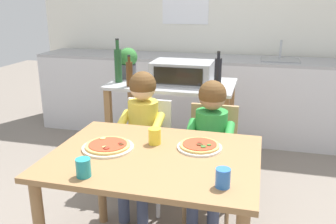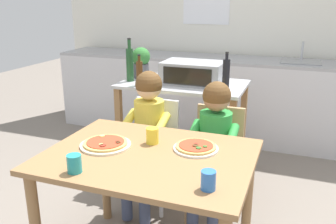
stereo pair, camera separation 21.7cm
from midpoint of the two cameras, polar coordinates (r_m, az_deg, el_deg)
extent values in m
plane|color=slate|center=(3.25, 1.54, -11.17)|extent=(10.71, 10.71, 0.00)
cube|color=white|center=(4.50, 6.66, 14.75)|extent=(4.56, 0.12, 2.70)
cube|color=silver|center=(4.24, 5.44, 2.15)|extent=(4.10, 0.60, 0.88)
cube|color=#9E9EA3|center=(4.14, 5.62, 8.26)|extent=(4.10, 0.60, 0.03)
cube|color=gray|center=(4.09, 15.70, 7.77)|extent=(0.40, 0.33, 0.02)
cylinder|color=#B7BABF|center=(4.19, 15.81, 9.40)|extent=(0.02, 0.02, 0.20)
cube|color=#B7BABF|center=(3.05, -1.32, 4.39)|extent=(1.03, 0.61, 0.02)
cube|color=olive|center=(3.23, -1.25, -5.32)|extent=(0.95, 0.57, 0.02)
cube|color=olive|center=(3.11, -11.09, -4.19)|extent=(0.05, 0.05, 0.85)
cube|color=olive|center=(2.85, 6.53, -6.03)|extent=(0.05, 0.05, 0.85)
cube|color=olive|center=(3.57, -7.45, -1.14)|extent=(0.05, 0.05, 0.85)
cube|color=olive|center=(3.34, 7.86, -2.45)|extent=(0.05, 0.05, 0.85)
cube|color=#999BA0|center=(3.02, 0.21, 6.23)|extent=(0.49, 0.33, 0.18)
cube|color=black|center=(2.86, -0.63, 5.59)|extent=(0.39, 0.01, 0.14)
cylinder|color=black|center=(2.83, 2.73, 4.32)|extent=(0.02, 0.01, 0.02)
cylinder|color=#4C2D14|center=(2.93, -8.19, 5.86)|extent=(0.05, 0.05, 0.20)
cylinder|color=#4C2D14|center=(2.91, -8.29, 8.17)|extent=(0.02, 0.02, 0.04)
cylinder|color=black|center=(2.90, -8.31, 8.70)|extent=(0.02, 0.02, 0.01)
cylinder|color=black|center=(2.72, 5.54, 5.69)|extent=(0.05, 0.05, 0.26)
cylinder|color=black|center=(2.69, 5.64, 8.78)|extent=(0.02, 0.02, 0.04)
cylinder|color=black|center=(2.68, 5.65, 9.33)|extent=(0.02, 0.02, 0.01)
cylinder|color=#1E4723|center=(3.08, -9.83, 7.12)|extent=(0.06, 0.06, 0.27)
cylinder|color=#1E4723|center=(3.06, -10.00, 10.34)|extent=(0.03, 0.03, 0.07)
cylinder|color=black|center=(3.05, -10.05, 11.14)|extent=(0.03, 0.03, 0.01)
cylinder|color=#4C4C51|center=(3.24, -8.12, 6.33)|extent=(0.14, 0.14, 0.12)
sphere|color=#337533|center=(3.21, -8.21, 8.48)|extent=(0.16, 0.16, 0.16)
cube|color=olive|center=(2.00, -5.30, -7.08)|extent=(1.13, 0.85, 0.03)
cylinder|color=olive|center=(2.65, -12.81, -9.92)|extent=(0.06, 0.06, 0.72)
cylinder|color=olive|center=(2.40, 9.74, -12.83)|extent=(0.06, 0.06, 0.72)
cube|color=silver|center=(2.76, -6.02, -6.51)|extent=(0.36, 0.36, 0.04)
cube|color=silver|center=(2.83, -5.02, -1.73)|extent=(0.34, 0.03, 0.38)
cylinder|color=silver|center=(2.69, -3.94, -12.41)|extent=(0.03, 0.03, 0.42)
cylinder|color=silver|center=(2.79, -9.91, -11.48)|extent=(0.03, 0.03, 0.42)
cylinder|color=silver|center=(2.94, -2.08, -9.60)|extent=(0.03, 0.03, 0.42)
cylinder|color=silver|center=(3.03, -7.58, -8.87)|extent=(0.03, 0.03, 0.42)
cube|color=tan|center=(2.62, 4.22, -7.85)|extent=(0.36, 0.36, 0.04)
cube|color=tan|center=(2.69, 4.93, -2.77)|extent=(0.34, 0.03, 0.38)
cylinder|color=tan|center=(2.58, 6.86, -14.00)|extent=(0.03, 0.03, 0.42)
cylinder|color=tan|center=(2.62, 0.18, -13.23)|extent=(0.03, 0.03, 0.42)
cylinder|color=tan|center=(2.83, 7.72, -10.88)|extent=(0.03, 0.03, 0.42)
cylinder|color=tan|center=(2.88, 1.69, -10.26)|extent=(0.03, 0.03, 0.42)
cube|color=#424C6B|center=(2.60, -5.67, -7.09)|extent=(0.10, 0.30, 0.10)
cylinder|color=#424C6B|center=(2.61, -6.51, -13.03)|extent=(0.08, 0.08, 0.44)
cube|color=#424C6B|center=(2.65, -8.53, -6.73)|extent=(0.10, 0.30, 0.10)
cylinder|color=#424C6B|center=(2.66, -9.40, -12.56)|extent=(0.08, 0.08, 0.44)
cylinder|color=yellow|center=(2.54, -4.24, -2.33)|extent=(0.06, 0.26, 0.15)
cylinder|color=yellow|center=(2.63, -9.62, -1.82)|extent=(0.06, 0.26, 0.15)
cylinder|color=yellow|center=(2.68, -6.17, -2.12)|extent=(0.22, 0.22, 0.37)
sphere|color=beige|center=(2.60, -6.38, 3.85)|extent=(0.19, 0.19, 0.19)
sphere|color=brown|center=(2.59, -6.39, 4.21)|extent=(0.19, 0.19, 0.19)
cube|color=#424C6B|center=(2.47, 5.25, -8.53)|extent=(0.10, 0.30, 0.10)
cylinder|color=#424C6B|center=(2.47, 4.58, -14.82)|extent=(0.08, 0.08, 0.44)
cube|color=#424C6B|center=(2.49, 2.04, -8.20)|extent=(0.10, 0.30, 0.10)
cylinder|color=#424C6B|center=(2.50, 1.31, -14.43)|extent=(0.08, 0.08, 0.44)
cylinder|color=green|center=(2.42, 6.95, -3.89)|extent=(0.06, 0.26, 0.15)
cylinder|color=green|center=(2.46, 0.93, -3.36)|extent=(0.06, 0.26, 0.15)
cylinder|color=green|center=(2.54, 4.32, -3.55)|extent=(0.22, 0.22, 0.34)
sphere|color=#A37556|center=(2.45, 4.47, 2.37)|extent=(0.18, 0.18, 0.18)
sphere|color=brown|center=(2.45, 4.47, 2.74)|extent=(0.19, 0.19, 0.19)
cylinder|color=beige|center=(2.11, -12.32, -5.50)|extent=(0.29, 0.29, 0.01)
cylinder|color=tan|center=(2.10, -12.34, -5.20)|extent=(0.25, 0.25, 0.01)
cylinder|color=#B23D23|center=(2.10, -12.35, -5.00)|extent=(0.22, 0.22, 0.00)
cylinder|color=#DBC666|center=(2.18, -12.99, -4.12)|extent=(0.03, 0.03, 0.01)
cylinder|color=#563319|center=(2.07, -10.30, -5.05)|extent=(0.03, 0.03, 0.01)
cylinder|color=#DBC666|center=(2.05, -12.93, -5.44)|extent=(0.02, 0.02, 0.01)
cylinder|color=maroon|center=(2.09, -10.47, -4.91)|extent=(0.02, 0.02, 0.01)
cylinder|color=maroon|center=(2.04, -12.65, -5.59)|extent=(0.03, 0.03, 0.01)
cylinder|color=white|center=(2.06, 1.96, -5.61)|extent=(0.25, 0.25, 0.01)
cylinder|color=tan|center=(2.06, 1.96, -5.30)|extent=(0.23, 0.23, 0.01)
cylinder|color=#B23D23|center=(2.05, 1.96, -5.09)|extent=(0.19, 0.19, 0.00)
cylinder|color=#563319|center=(2.04, 1.93, -5.15)|extent=(0.03, 0.03, 0.01)
cylinder|color=maroon|center=(2.06, 1.96, -4.92)|extent=(0.02, 0.02, 0.01)
cylinder|color=#386628|center=(2.04, 3.43, -5.22)|extent=(0.03, 0.03, 0.01)
cylinder|color=#386628|center=(2.01, 2.48, -5.50)|extent=(0.03, 0.03, 0.01)
cylinder|color=teal|center=(1.81, -16.52, -8.43)|extent=(0.07, 0.07, 0.09)
cylinder|color=yellow|center=(2.12, -5.03, -3.85)|extent=(0.07, 0.07, 0.09)
cylinder|color=blue|center=(1.66, 4.85, -10.34)|extent=(0.07, 0.07, 0.09)
camera|label=1|loc=(0.11, -92.81, -0.89)|focal=38.94mm
camera|label=2|loc=(0.11, 87.19, 0.89)|focal=38.94mm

